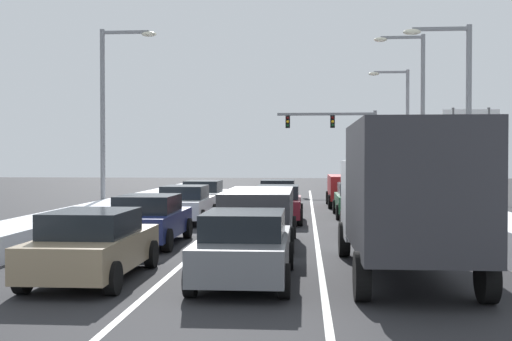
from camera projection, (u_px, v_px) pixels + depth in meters
The scene contains 23 objects.
ground_plane at pixel (269, 229), 23.75m from camera, with size 120.00×120.00×0.00m, color #28282B.
lane_stripe_between_right_lane_and_center_lane at pixel (314, 219), 27.91m from camera, with size 0.14×47.30×0.01m, color silver.
lane_stripe_between_center_lane_and_left_lane at pixel (235, 218), 28.17m from camera, with size 0.14×47.30×0.01m, color silver.
snow_bank_right_shoulder at pixel (439, 209), 27.50m from camera, with size 1.82×47.30×0.89m, color white.
snow_bank_left_shoulder at pixel (116, 209), 28.57m from camera, with size 1.92×47.30×0.71m, color white.
box_truck_right_lane_nearest at pixel (404, 191), 14.17m from camera, with size 2.53×7.20×3.36m.
sedan_silver_right_lane_second at pixel (372, 212), 22.32m from camera, with size 2.00×4.50×1.51m.
sedan_green_right_lane_third at pixel (357, 200), 28.85m from camera, with size 2.00×4.50×1.51m.
suv_red_right_lane_fourth at pixel (347, 188), 34.96m from camera, with size 2.16×4.90×1.67m.
sedan_gray_center_lane_nearest at pixel (245, 246), 13.67m from camera, with size 2.00×4.50×1.51m.
suv_charcoal_center_lane_second at pixel (259, 212), 19.40m from camera, with size 2.16×4.90×1.67m.
sedan_maroon_center_lane_third at pixel (278, 203), 26.46m from camera, with size 2.00×4.50×1.51m.
sedan_black_center_lane_fourth at pixel (278, 195), 32.80m from camera, with size 2.00×4.50×1.51m.
sedan_tan_left_lane_nearest at pixel (93, 245), 13.94m from camera, with size 2.00×4.50×1.51m.
sedan_navy_left_lane_second at pixel (149, 219), 19.62m from camera, with size 2.00×4.50×1.51m.
sedan_white_left_lane_third at pixel (186, 204), 26.20m from camera, with size 2.00×4.50×1.51m.
sedan_silver_left_lane_fourth at pixel (204, 196), 31.78m from camera, with size 2.00×4.50×1.51m.
traffic_light_gantry at pixel (344, 133), 49.05m from camera, with size 7.54×0.47×6.20m.
street_lamp_right_near at pixel (459, 105), 25.25m from camera, with size 2.66×0.36×7.82m.
street_lamp_right_mid at pixel (416, 106), 33.82m from camera, with size 2.66×0.36×9.08m.
street_lamp_right_far at pixel (402, 121), 42.36m from camera, with size 2.66×0.36×8.40m.
street_lamp_left_mid at pixel (110, 104), 29.96m from camera, with size 2.66×0.36×8.58m.
roadside_sign_right at pixel (471, 134), 37.00m from camera, with size 3.20×0.16×5.50m.
Camera 1 is at (1.33, -6.47, 2.64)m, focal length 45.40 mm.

